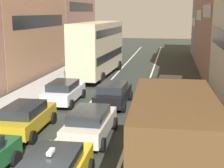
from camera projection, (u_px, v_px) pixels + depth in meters
sidewalk_left at (55, 79)px, 29.82m from camera, size 2.60×64.00×0.14m
lane_stripe_left at (109, 82)px, 28.96m from camera, size 0.16×60.00×0.01m
lane_stripe_right at (148, 83)px, 28.37m from camera, size 0.16×60.00×0.01m
building_row_left at (9, 16)px, 31.90m from camera, size 7.20×43.90×12.38m
removalist_box_truck at (172, 139)px, 10.74m from camera, size 2.93×7.78×3.58m
sedan_centre_lane_second at (90, 123)px, 15.87m from camera, size 2.09×4.32×1.49m
wagon_left_lane_second at (25, 117)px, 16.71m from camera, size 2.13×4.34×1.49m
hatchback_centre_lane_third at (113, 94)px, 21.56m from camera, size 2.13×4.33×1.49m
sedan_left_lane_third at (64, 91)px, 22.14m from camera, size 2.07×4.31×1.49m
sedan_right_lane_behind_truck at (163, 110)px, 17.90m from camera, size 2.11×4.33×1.49m
wagon_right_lane_far at (170, 87)px, 23.29m from camera, size 2.26×4.40×1.49m
bus_mid_queue_primary at (98, 47)px, 30.94m from camera, size 3.21×10.62×5.06m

